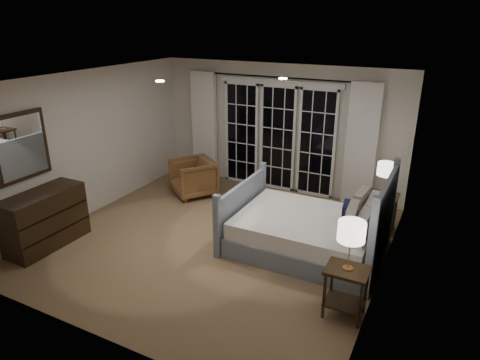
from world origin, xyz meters
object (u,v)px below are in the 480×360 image
at_px(bed, 310,231).
at_px(nightstand_left, 346,285).
at_px(nightstand_right, 381,207).
at_px(dresser, 45,219).
at_px(lamp_right, 386,170).
at_px(armchair, 193,177).
at_px(lamp_left, 352,232).

relative_size(bed, nightstand_left, 3.48).
xyz_separation_m(nightstand_left, nightstand_right, (-0.03, 2.41, 0.00)).
bearing_deg(nightstand_right, dresser, -147.56).
height_order(lamp_right, dresser, lamp_right).
distance_m(nightstand_right, armchair, 3.56).
bearing_deg(lamp_right, lamp_left, -89.36).
height_order(nightstand_right, lamp_left, lamp_left).
relative_size(nightstand_left, lamp_left, 1.07).
xyz_separation_m(nightstand_right, lamp_right, (0.00, 0.00, 0.64)).
bearing_deg(lamp_right, nightstand_left, -89.36).
bearing_deg(armchair, dresser, -72.02).
bearing_deg(dresser, lamp_left, 5.41).
xyz_separation_m(bed, armchair, (-2.74, 1.04, 0.03)).
bearing_deg(bed, nightstand_left, -55.97).
xyz_separation_m(bed, lamp_left, (0.84, -1.25, 0.78)).
distance_m(armchair, dresser, 2.87).
distance_m(lamp_left, dresser, 4.56).
distance_m(nightstand_right, lamp_right, 0.64).
bearing_deg(bed, lamp_left, -55.97).
xyz_separation_m(lamp_right, armchair, (-3.56, -0.12, -0.70)).
xyz_separation_m(lamp_right, dresser, (-4.46, -2.84, -0.63)).
bearing_deg(bed, lamp_right, 54.86).
relative_size(nightstand_left, armchair, 0.80).
relative_size(lamp_left, dresser, 0.48).
relative_size(nightstand_left, nightstand_right, 0.99).
xyz_separation_m(nightstand_right, lamp_left, (0.03, -2.41, 0.69)).
bearing_deg(nightstand_left, lamp_right, 90.64).
distance_m(nightstand_left, lamp_left, 0.69).
xyz_separation_m(bed, nightstand_right, (0.82, 1.16, 0.09)).
distance_m(nightstand_left, armchair, 4.26).
bearing_deg(lamp_left, nightstand_right, 90.64).
xyz_separation_m(armchair, dresser, (-0.91, -2.72, 0.08)).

